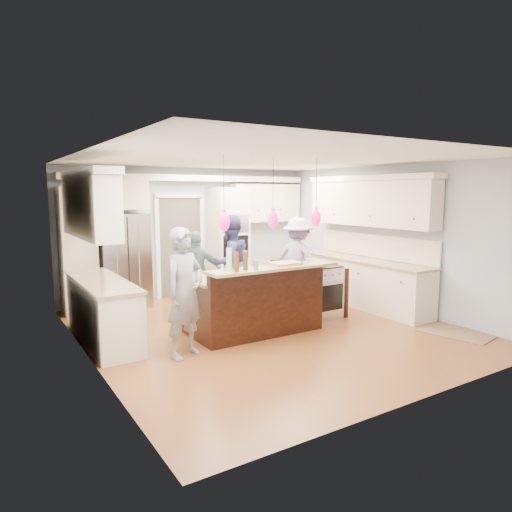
{
  "coord_description": "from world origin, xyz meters",
  "views": [
    {
      "loc": [
        -3.96,
        -5.97,
        2.2
      ],
      "look_at": [
        0.0,
        0.35,
        1.15
      ],
      "focal_mm": 32.0,
      "sensor_mm": 36.0,
      "label": 1
    }
  ],
  "objects_px": {
    "island_range": "(318,291)",
    "person_bar_end": "(185,293)",
    "kitchen_island": "(252,300)",
    "person_far_left": "(230,263)",
    "refrigerator": "(123,261)"
  },
  "relations": [
    {
      "from": "refrigerator",
      "to": "kitchen_island",
      "type": "bearing_deg",
      "value": -63.1
    },
    {
      "from": "person_far_left",
      "to": "person_bar_end",
      "type": "bearing_deg",
      "value": 37.55
    },
    {
      "from": "island_range",
      "to": "person_far_left",
      "type": "distance_m",
      "value": 1.72
    },
    {
      "from": "kitchen_island",
      "to": "island_range",
      "type": "bearing_deg",
      "value": 3.11
    },
    {
      "from": "island_range",
      "to": "person_far_left",
      "type": "xyz_separation_m",
      "value": [
        -1.04,
        1.3,
        0.42
      ]
    },
    {
      "from": "kitchen_island",
      "to": "person_far_left",
      "type": "xyz_separation_m",
      "value": [
        0.36,
        1.38,
        0.39
      ]
    },
    {
      "from": "kitchen_island",
      "to": "person_far_left",
      "type": "bearing_deg",
      "value": 75.2
    },
    {
      "from": "island_range",
      "to": "person_far_left",
      "type": "height_order",
      "value": "person_far_left"
    },
    {
      "from": "refrigerator",
      "to": "kitchen_island",
      "type": "xyz_separation_m",
      "value": [
        1.3,
        -2.57,
        -0.42
      ]
    },
    {
      "from": "island_range",
      "to": "person_bar_end",
      "type": "height_order",
      "value": "person_bar_end"
    },
    {
      "from": "island_range",
      "to": "kitchen_island",
      "type": "bearing_deg",
      "value": -176.89
    },
    {
      "from": "island_range",
      "to": "person_bar_end",
      "type": "bearing_deg",
      "value": -167.85
    },
    {
      "from": "person_bar_end",
      "to": "island_range",
      "type": "bearing_deg",
      "value": -10.77
    },
    {
      "from": "island_range",
      "to": "person_far_left",
      "type": "relative_size",
      "value": 0.52
    },
    {
      "from": "refrigerator",
      "to": "person_bar_end",
      "type": "distance_m",
      "value": 3.09
    }
  ]
}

